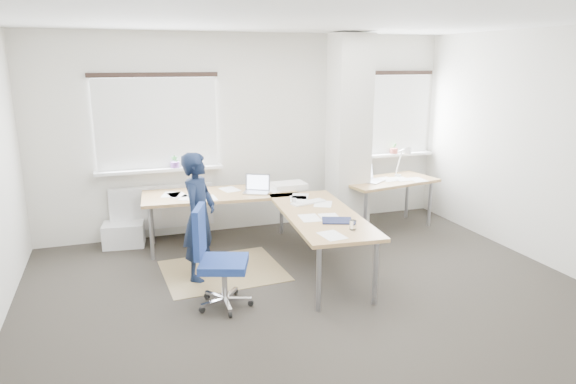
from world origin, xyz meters
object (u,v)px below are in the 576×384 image
object	(u,v)px
desk_main	(271,205)
task_chair	(220,279)
person	(199,217)
desk_side	(389,183)

from	to	relation	value
desk_main	task_chair	size ratio (longest dim) A/B	2.66
task_chair	person	xyz separation A→B (m)	(-0.06, 0.79, 0.43)
desk_side	desk_main	bearing A→B (deg)	-173.30
desk_main	desk_side	distance (m)	2.08
desk_main	desk_side	world-z (taller)	desk_side
desk_main	person	xyz separation A→B (m)	(-0.93, -0.32, 0.03)
task_chair	person	world-z (taller)	person
desk_main	desk_side	size ratio (longest dim) A/B	1.86
task_chair	person	bearing A→B (deg)	113.98
person	desk_main	bearing A→B (deg)	-39.49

